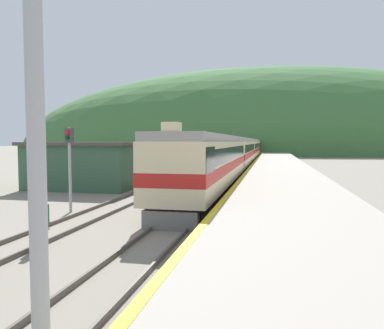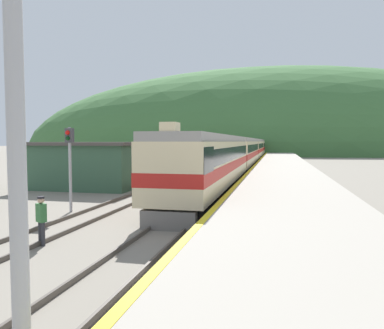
{
  "view_description": "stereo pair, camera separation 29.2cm",
  "coord_description": "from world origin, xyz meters",
  "px_view_note": "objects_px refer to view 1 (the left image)",
  "views": [
    {
      "loc": [
        3.85,
        0.66,
        3.49
      ],
      "look_at": [
        -0.15,
        19.54,
        2.3
      ],
      "focal_mm": 35.0,
      "sensor_mm": 36.0,
      "label": 1
    },
    {
      "loc": [
        4.13,
        0.73,
        3.49
      ],
      "look_at": [
        -0.15,
        19.54,
        2.3
      ],
      "focal_mm": 35.0,
      "sensor_mm": 36.0,
      "label": 2
    }
  ],
  "objects_px": {
    "carriage_second": "(238,153)",
    "signal_post_siding": "(69,152)",
    "carriage_fourth": "(254,147)",
    "express_train_lead_car": "(210,163)",
    "track_worker": "(44,218)",
    "carriage_third": "(249,149)"
  },
  "relations": [
    {
      "from": "express_train_lead_car",
      "to": "signal_post_siding",
      "type": "relative_size",
      "value": 4.82
    },
    {
      "from": "carriage_second",
      "to": "signal_post_siding",
      "type": "distance_m",
      "value": 29.16
    },
    {
      "from": "express_train_lead_car",
      "to": "carriage_fourth",
      "type": "xyz_separation_m",
      "value": [
        0.0,
        64.39,
        -0.01
      ]
    },
    {
      "from": "signal_post_siding",
      "to": "track_worker",
      "type": "distance_m",
      "value": 6.41
    },
    {
      "from": "carriage_fourth",
      "to": "carriage_third",
      "type": "bearing_deg",
      "value": -90.0
    },
    {
      "from": "track_worker",
      "to": "express_train_lead_car",
      "type": "bearing_deg",
      "value": 74.46
    },
    {
      "from": "express_train_lead_car",
      "to": "carriage_third",
      "type": "height_order",
      "value": "express_train_lead_car"
    },
    {
      "from": "express_train_lead_car",
      "to": "signal_post_siding",
      "type": "bearing_deg",
      "value": -129.42
    },
    {
      "from": "express_train_lead_car",
      "to": "carriage_fourth",
      "type": "bearing_deg",
      "value": 90.0
    },
    {
      "from": "express_train_lead_car",
      "to": "track_worker",
      "type": "xyz_separation_m",
      "value": [
        -3.53,
        -12.7,
        -1.19
      ]
    },
    {
      "from": "signal_post_siding",
      "to": "track_worker",
      "type": "height_order",
      "value": "signal_post_siding"
    },
    {
      "from": "carriage_fourth",
      "to": "track_worker",
      "type": "xyz_separation_m",
      "value": [
        -3.53,
        -77.08,
        -1.18
      ]
    },
    {
      "from": "track_worker",
      "to": "carriage_fourth",
      "type": "bearing_deg",
      "value": 87.38
    },
    {
      "from": "track_worker",
      "to": "carriage_third",
      "type": "bearing_deg",
      "value": 86.37
    },
    {
      "from": "express_train_lead_car",
      "to": "carriage_fourth",
      "type": "relative_size",
      "value": 0.98
    },
    {
      "from": "carriage_second",
      "to": "track_worker",
      "type": "distance_m",
      "value": 34.4
    },
    {
      "from": "carriage_fourth",
      "to": "signal_post_siding",
      "type": "distance_m",
      "value": 71.7
    },
    {
      "from": "carriage_third",
      "to": "signal_post_siding",
      "type": "bearing_deg",
      "value": -96.63
    },
    {
      "from": "express_train_lead_car",
      "to": "track_worker",
      "type": "distance_m",
      "value": 13.23
    },
    {
      "from": "carriage_fourth",
      "to": "carriage_second",
      "type": "bearing_deg",
      "value": -90.0
    },
    {
      "from": "carriage_second",
      "to": "signal_post_siding",
      "type": "relative_size",
      "value": 4.91
    },
    {
      "from": "express_train_lead_car",
      "to": "signal_post_siding",
      "type": "height_order",
      "value": "express_train_lead_car"
    }
  ]
}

